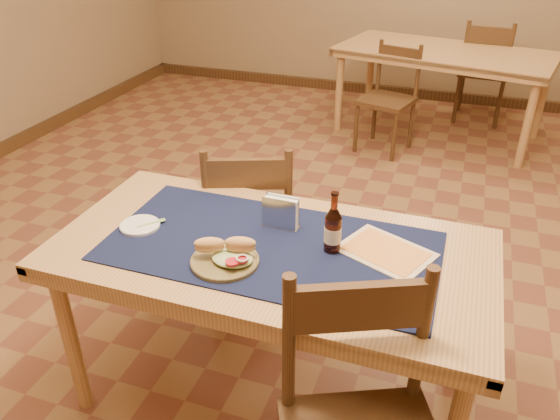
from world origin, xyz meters
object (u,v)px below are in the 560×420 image
(main_table, at_px, (271,265))
(napkin_holder, at_px, (281,213))
(back_table, at_px, (444,60))
(beer_bottle, at_px, (333,230))
(sandwich_plate, at_px, (227,257))
(chair_main_far, at_px, (250,221))

(main_table, relative_size, napkin_holder, 11.00)
(back_table, bearing_deg, beer_bottle, -92.62)
(back_table, height_order, sandwich_plate, sandwich_plate)
(back_table, relative_size, sandwich_plate, 7.86)
(beer_bottle, relative_size, napkin_holder, 1.60)
(back_table, distance_m, napkin_holder, 3.17)
(chair_main_far, bearing_deg, sandwich_plate, -73.54)
(main_table, bearing_deg, chair_main_far, 119.66)
(beer_bottle, distance_m, napkin_holder, 0.25)
(main_table, height_order, back_table, same)
(chair_main_far, relative_size, napkin_holder, 6.34)
(sandwich_plate, relative_size, napkin_holder, 1.65)
(back_table, bearing_deg, sandwich_plate, -97.83)
(back_table, relative_size, napkin_holder, 12.95)
(back_table, bearing_deg, main_table, -96.35)
(sandwich_plate, bearing_deg, back_table, 82.17)
(chair_main_far, distance_m, beer_bottle, 0.82)
(main_table, bearing_deg, sandwich_plate, -125.21)
(chair_main_far, distance_m, sandwich_plate, 0.80)
(napkin_holder, bearing_deg, main_table, -85.84)
(sandwich_plate, bearing_deg, napkin_holder, 71.35)
(main_table, distance_m, sandwich_plate, 0.22)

